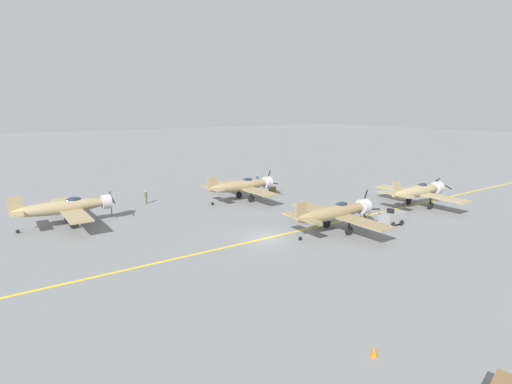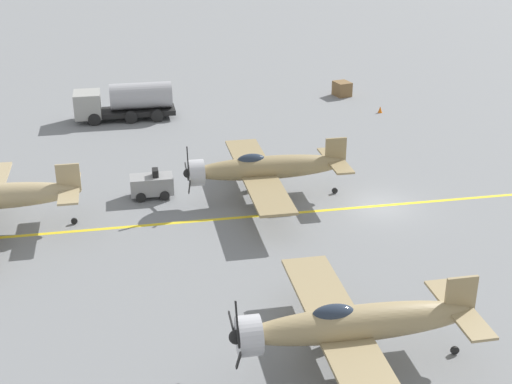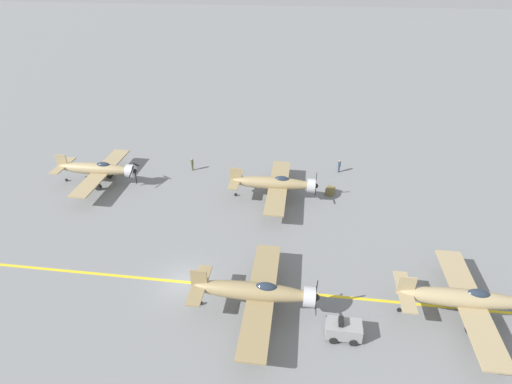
% 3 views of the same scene
% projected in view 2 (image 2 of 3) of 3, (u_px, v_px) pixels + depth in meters
% --- Properties ---
extents(ground_plane, '(400.00, 400.00, 0.00)m').
position_uv_depth(ground_plane, '(379.00, 206.00, 42.70)').
color(ground_plane, slate).
extents(taxiway_stripe, '(0.30, 160.00, 0.01)m').
position_uv_depth(taxiway_stripe, '(379.00, 206.00, 42.70)').
color(taxiway_stripe, yellow).
rests_on(taxiway_stripe, ground).
extents(airplane_mid_center, '(12.00, 9.98, 3.75)m').
position_uv_depth(airplane_mid_center, '(263.00, 168.00, 42.82)').
color(airplane_mid_center, '#927D54').
rests_on(airplane_mid_center, ground).
extents(airplane_mid_left, '(12.00, 9.98, 3.68)m').
position_uv_depth(airplane_mid_left, '(351.00, 325.00, 27.71)').
color(airplane_mid_left, '#99845B').
rests_on(airplane_mid_left, ground).
extents(fuel_tanker, '(2.67, 8.00, 2.98)m').
position_uv_depth(fuel_tanker, '(124.00, 101.00, 57.67)').
color(fuel_tanker, black).
rests_on(fuel_tanker, ground).
extents(tow_tractor, '(1.57, 2.60, 1.79)m').
position_uv_depth(tow_tractor, '(152.00, 185.00, 43.66)').
color(tow_tractor, gray).
rests_on(tow_tractor, ground).
extents(supply_crate_by_tanker, '(1.79, 1.60, 1.28)m').
position_uv_depth(supply_crate_by_tanker, '(342.00, 89.00, 64.46)').
color(supply_crate_by_tanker, brown).
rests_on(supply_crate_by_tanker, ground).
extents(traffic_cone, '(0.36, 0.36, 0.55)m').
position_uv_depth(traffic_cone, '(380.00, 109.00, 59.84)').
color(traffic_cone, orange).
rests_on(traffic_cone, ground).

